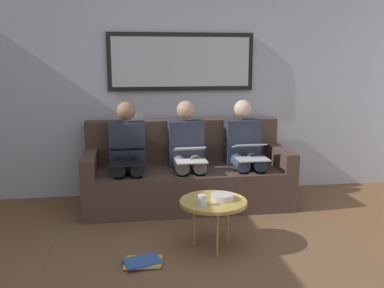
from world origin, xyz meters
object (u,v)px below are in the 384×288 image
at_px(bowl, 222,197).
at_px(laptop_black, 127,155).
at_px(person_left, 244,149).
at_px(laptop_white, 190,154).
at_px(coffee_table, 213,203).
at_px(framed_mirror, 181,62).
at_px(person_middle, 187,151).
at_px(couch, 186,176).
at_px(laptop_silver, 251,151).
at_px(cup, 202,200).
at_px(person_right, 127,153).
at_px(magazine_stack, 143,262).

relative_size(bowl, laptop_black, 0.52).
bearing_deg(person_left, laptop_white, 21.02).
bearing_deg(person_left, coffee_table, 63.13).
xyz_separation_m(bowl, laptop_white, (0.14, -0.88, 0.18)).
bearing_deg(framed_mirror, coffee_table, 92.07).
xyz_separation_m(framed_mirror, laptop_black, (0.64, 0.69, -0.92)).
bearing_deg(laptop_black, person_left, -169.55).
xyz_separation_m(framed_mirror, person_middle, (0.00, 0.46, -0.94)).
xyz_separation_m(couch, laptop_silver, (-0.64, 0.31, 0.32)).
bearing_deg(coffee_table, cup, 41.19).
bearing_deg(laptop_silver, couch, -25.72).
xyz_separation_m(laptop_silver, person_right, (1.28, -0.24, -0.02)).
xyz_separation_m(framed_mirror, person_left, (-0.64, 0.46, -0.94)).
relative_size(cup, bowl, 0.46).
bearing_deg(bowl, person_middle, -83.06).
bearing_deg(couch, laptop_black, 25.46).
bearing_deg(couch, cup, 87.60).
height_order(couch, laptop_silver, couch).
height_order(person_right, magazine_stack, person_right).
xyz_separation_m(person_middle, laptop_black, (0.64, 0.24, 0.02)).
distance_m(cup, person_right, 1.39).
relative_size(framed_mirror, laptop_black, 4.45).
relative_size(laptop_white, laptop_black, 0.87).
distance_m(coffee_table, laptop_silver, 1.10).
height_order(coffee_table, magazine_stack, coffee_table).
bearing_deg(couch, person_middle, 90.00).
bearing_deg(cup, framed_mirror, -91.86).
bearing_deg(magazine_stack, couch, -110.69).
xyz_separation_m(laptop_silver, laptop_white, (0.64, 0.01, -0.01)).
xyz_separation_m(person_left, magazine_stack, (1.18, 1.37, -0.58)).
distance_m(couch, laptop_black, 0.78).
height_order(couch, cup, couch).
xyz_separation_m(coffee_table, bowl, (-0.08, -0.02, 0.04)).
xyz_separation_m(cup, magazine_stack, (0.49, 0.13, -0.44)).
bearing_deg(magazine_stack, laptop_black, -85.22).
distance_m(bowl, laptop_silver, 1.04).
relative_size(person_left, person_right, 1.00).
bearing_deg(laptop_silver, person_right, -10.60).
bearing_deg(framed_mirror, person_right, 35.53).
bearing_deg(framed_mirror, bowl, 94.96).
bearing_deg(bowl, person_left, -114.01).
relative_size(coffee_table, laptop_black, 1.51).
distance_m(framed_mirror, bowl, 1.94).
height_order(person_left, laptop_black, person_left).
relative_size(bowl, laptop_silver, 0.54).
relative_size(person_right, laptop_black, 3.03).
relative_size(bowl, person_right, 0.17).
xyz_separation_m(bowl, laptop_silver, (-0.50, -0.89, 0.19)).
bearing_deg(coffee_table, person_middle, -87.11).
height_order(person_right, laptop_black, person_right).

